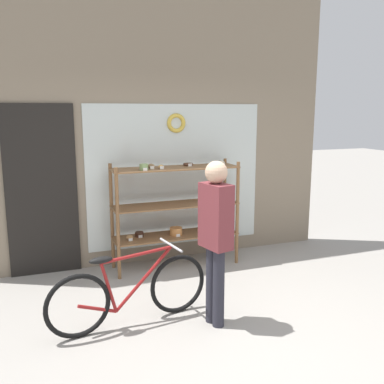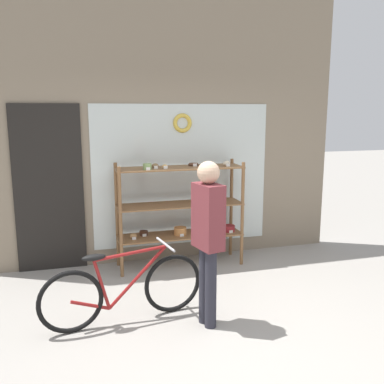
{
  "view_description": "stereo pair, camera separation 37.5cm",
  "coord_description": "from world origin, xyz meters",
  "views": [
    {
      "loc": [
        -1.6,
        -3.23,
        2.02
      ],
      "look_at": [
        0.04,
        1.16,
        1.12
      ],
      "focal_mm": 40.0,
      "sensor_mm": 36.0,
      "label": 1
    },
    {
      "loc": [
        -1.24,
        -3.34,
        2.02
      ],
      "look_at": [
        0.04,
        1.16,
        1.12
      ],
      "focal_mm": 40.0,
      "sensor_mm": 36.0,
      "label": 2
    }
  ],
  "objects": [
    {
      "name": "storefront_facade",
      "position": [
        -0.04,
        2.25,
        1.93
      ],
      "size": [
        4.78,
        0.13,
        3.99
      ],
      "color": "gray",
      "rests_on": "ground_plane"
    },
    {
      "name": "pedestrian",
      "position": [
        -0.06,
        0.26,
        0.92
      ],
      "size": [
        0.25,
        0.35,
        1.57
      ],
      "rotation": [
        0.0,
        0.0,
        -1.34
      ],
      "color": "#282833",
      "rests_on": "ground_plane"
    },
    {
      "name": "bicycle",
      "position": [
        -0.82,
        0.53,
        0.33
      ],
      "size": [
        1.6,
        0.46,
        0.74
      ],
      "rotation": [
        0.0,
        0.0,
        0.16
      ],
      "color": "black",
      "rests_on": "ground_plane"
    },
    {
      "name": "display_case",
      "position": [
        0.09,
        1.88,
        0.8
      ],
      "size": [
        1.62,
        0.45,
        1.38
      ],
      "color": "brown",
      "rests_on": "ground_plane"
    },
    {
      "name": "ground_plane",
      "position": [
        0.0,
        0.0,
        0.0
      ],
      "size": [
        30.0,
        30.0,
        0.0
      ],
      "primitive_type": "plane",
      "color": "gray"
    }
  ]
}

